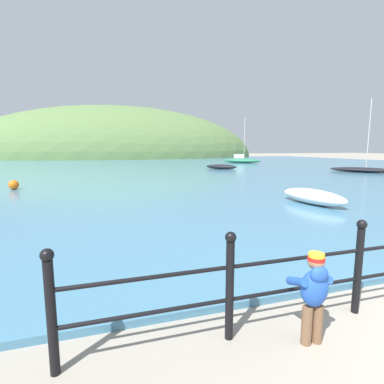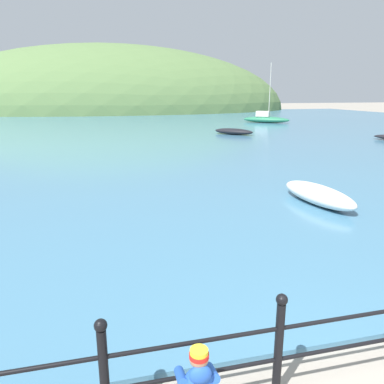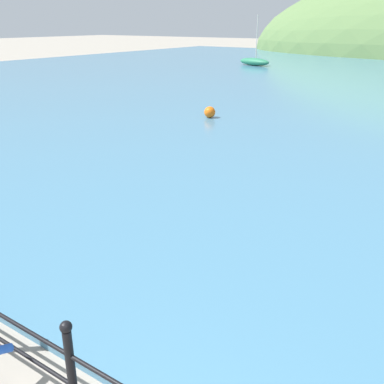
{
  "view_description": "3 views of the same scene",
  "coord_description": "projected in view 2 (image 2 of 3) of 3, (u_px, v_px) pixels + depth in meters",
  "views": [
    {
      "loc": [
        -4.09,
        -1.26,
        2.07
      ],
      "look_at": [
        -1.7,
        6.31,
        0.9
      ],
      "focal_mm": 28.0,
      "sensor_mm": 36.0,
      "label": 1
    },
    {
      "loc": [
        -2.71,
        -1.49,
        3.14
      ],
      "look_at": [
        -0.76,
        6.31,
        0.99
      ],
      "focal_mm": 35.0,
      "sensor_mm": 36.0,
      "label": 2
    },
    {
      "loc": [
        1.89,
        -0.67,
        3.81
      ],
      "look_at": [
        -2.61,
        5.82,
        0.8
      ],
      "focal_mm": 42.0,
      "sensor_mm": 36.0,
      "label": 3
    }
  ],
  "objects": [
    {
      "name": "iron_railing",
      "position": [
        353.0,
        331.0,
        4.04
      ],
      "size": [
        8.88,
        0.12,
        1.21
      ],
      "color": "black",
      "rests_on": "ground"
    },
    {
      "name": "boat_far_right",
      "position": [
        266.0,
        119.0,
        38.18
      ],
      "size": [
        4.51,
        4.03,
        5.83
      ],
      "color": "#287551",
      "rests_on": "water"
    },
    {
      "name": "far_hillside",
      "position": [
        113.0,
        111.0,
        64.55
      ],
      "size": [
        61.48,
        33.81,
        21.68
      ],
      "color": "#567542",
      "rests_on": "ground"
    },
    {
      "name": "water",
      "position": [
        130.0,
        128.0,
        32.82
      ],
      "size": [
        80.0,
        60.0,
        0.1
      ],
      "primitive_type": "cube",
      "color": "teal",
      "rests_on": "ground"
    },
    {
      "name": "boat_far_left",
      "position": [
        318.0,
        195.0,
        10.47
      ],
      "size": [
        1.2,
        2.86,
        0.52
      ],
      "color": "silver",
      "rests_on": "water"
    },
    {
      "name": "boat_blue_hull",
      "position": [
        234.0,
        131.0,
        27.59
      ],
      "size": [
        2.8,
        2.92,
        0.44
      ],
      "color": "black",
      "rests_on": "water"
    }
  ]
}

